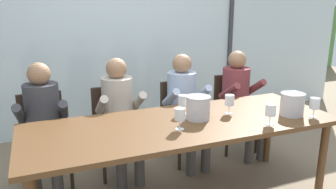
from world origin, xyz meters
The scene contains 20 objects.
ground centered at (0.00, 1.00, 0.00)m, with size 14.00×14.00×0.00m, color #847056.
window_glass_panel centered at (0.00, 2.10, 1.30)m, with size 7.84×0.03×2.60m, color silver.
window_mullion_right centered at (1.76, 2.08, 1.30)m, with size 0.06×0.06×2.60m, color #38383D.
hillside_vineyard centered at (0.00, 5.78, 0.86)m, with size 13.84×2.40×1.72m, color #568942.
dining_table centered at (0.00, 0.00, 0.70)m, with size 2.64×0.95×0.77m.
chair_near_curtain centered at (-1.10, 0.87, 0.52)m, with size 0.47×0.47×0.89m.
chair_left_of_center centered at (-0.39, 0.87, 0.52)m, with size 0.45×0.45×0.89m.
chair_center centered at (0.38, 0.86, 0.52)m, with size 0.48×0.48×0.89m.
chair_right_of_center centered at (1.09, 0.91, 0.52)m, with size 0.50×0.50×0.89m.
person_charcoal_jacket centered at (-1.09, 0.75, 0.70)m, with size 0.48×0.63×1.21m.
person_beige_jumper centered at (-0.36, 0.75, 0.70)m, with size 0.46×0.61×1.21m.
person_pale_blue_shirt centered at (0.36, 0.75, 0.70)m, with size 0.47×0.62×1.21m.
person_maroon_top centered at (1.07, 0.75, 0.70)m, with size 0.49×0.63×1.21m.
ice_bucket_primary centered at (0.14, 0.02, 0.87)m, with size 0.21×0.21×0.20m.
ice_bucket_secondary centered at (0.96, -0.21, 0.87)m, with size 0.21×0.21×0.20m.
wine_glass_by_left_taster centered at (0.47, 0.04, 0.88)m, with size 0.08×0.08×0.17m.
wine_glass_near_bucket centered at (-0.11, -0.15, 0.89)m, with size 0.08×0.08×0.17m.
wine_glass_center_pour centered at (0.08, 0.20, 0.88)m, with size 0.08×0.08×0.17m.
wine_glass_by_right_taster centered at (1.10, -0.32, 0.88)m, with size 0.08×0.08×0.17m.
wine_glass_spare_empty centered at (0.62, -0.33, 0.89)m, with size 0.08×0.08×0.17m.
Camera 1 is at (-1.12, -2.36, 1.71)m, focal length 35.09 mm.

